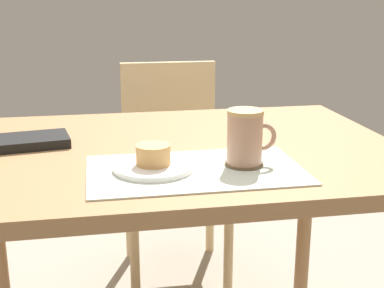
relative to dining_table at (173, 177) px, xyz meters
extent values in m
cylinder|color=#997047|center=(0.52, 0.35, -0.31)|extent=(0.05, 0.05, 0.71)
cube|color=#997047|center=(0.00, 0.00, 0.06)|extent=(1.15, 0.82, 0.04)
cylinder|color=#D1B27F|center=(0.28, 0.49, -0.45)|extent=(0.04, 0.04, 0.43)
cylinder|color=#D1B27F|center=(-0.07, 0.49, -0.45)|extent=(0.04, 0.04, 0.43)
cylinder|color=#D1B27F|center=(0.28, 0.84, -0.45)|extent=(0.04, 0.04, 0.43)
cylinder|color=#D1B27F|center=(-0.07, 0.85, -0.45)|extent=(0.04, 0.04, 0.43)
cube|color=#D1B27F|center=(0.11, 0.67, -0.22)|extent=(0.43, 0.43, 0.04)
cube|color=#D1B27F|center=(0.11, 0.86, -0.01)|extent=(0.39, 0.04, 0.38)
cube|color=silver|center=(0.02, -0.20, 0.08)|extent=(0.47, 0.28, 0.00)
cylinder|color=white|center=(-0.07, -0.19, 0.09)|extent=(0.18, 0.18, 0.01)
cylinder|color=#E0A860|center=(-0.07, -0.19, 0.12)|extent=(0.08, 0.08, 0.04)
cylinder|color=brown|center=(0.13, -0.19, 0.09)|extent=(0.09, 0.09, 0.00)
cylinder|color=tan|center=(0.13, -0.19, 0.15)|extent=(0.08, 0.08, 0.11)
cylinder|color=tan|center=(0.13, -0.19, 0.21)|extent=(0.08, 0.08, 0.01)
torus|color=tan|center=(0.17, -0.19, 0.15)|extent=(0.06, 0.01, 0.06)
cube|color=black|center=(-0.35, 0.07, 0.09)|extent=(0.20, 0.15, 0.02)
camera|label=1|loc=(-0.19, -1.29, 0.46)|focal=50.00mm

